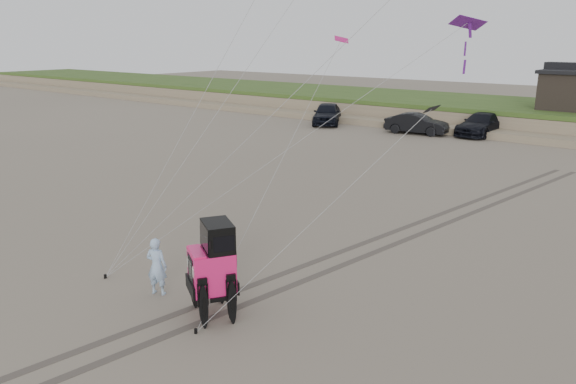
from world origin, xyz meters
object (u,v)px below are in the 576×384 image
truck_a (327,113)px  man (157,266)px  jeep (212,279)px  truck_c (482,124)px  truck_b (417,124)px

truck_a → man: bearing=-92.8°
jeep → man: 2.06m
truck_c → man: man is taller
man → truck_c: bearing=-107.7°
truck_b → man: 29.77m
truck_a → jeep: (16.60, -28.78, 0.11)m
truck_b → jeep: bearing=-171.4°
truck_a → truck_c: (11.83, 2.57, -0.07)m
jeep → man: bearing=-145.9°
jeep → truck_b: bearing=138.0°
jeep → man: (-2.05, -0.10, -0.17)m
truck_a → truck_c: size_ratio=0.93×
truck_b → truck_c: (3.93, 2.43, 0.05)m
truck_c → man: size_ratio=3.39×
truck_c → jeep: 31.70m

